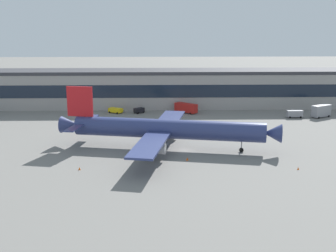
{
  "coord_description": "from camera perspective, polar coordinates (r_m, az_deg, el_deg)",
  "views": [
    {
      "loc": [
        -6.8,
        -106.23,
        31.78
      ],
      "look_at": [
        -3.99,
        5.56,
        5.0
      ],
      "focal_mm": 46.87,
      "sensor_mm": 36.0,
      "label": 1
    }
  ],
  "objects": [
    {
      "name": "baggage_tug",
      "position": [
        155.93,
        -3.76,
        2.08
      ],
      "size": [
        4.01,
        3.9,
        1.85
      ],
      "color": "black",
      "rests_on": "ground_plane"
    },
    {
      "name": "catering_truck",
      "position": [
        157.27,
        19.28,
        1.9
      ],
      "size": [
        7.53,
        5.87,
        4.15
      ],
      "color": "gray",
      "rests_on": "ground_plane"
    },
    {
      "name": "crew_van",
      "position": [
        154.03,
        16.17,
        1.58
      ],
      "size": [
        5.24,
        2.36,
        2.55
      ],
      "color": "gray",
      "rests_on": "ground_plane"
    },
    {
      "name": "traffic_cone_2",
      "position": [
        100.92,
        16.57,
        -5.3
      ],
      "size": [
        0.44,
        0.44,
        0.56
      ],
      "primitive_type": "cone",
      "color": "#F2590C",
      "rests_on": "ground_plane"
    },
    {
      "name": "fuel_truck",
      "position": [
        155.95,
        2.4,
        2.4
      ],
      "size": [
        8.18,
        7.61,
        3.35
      ],
      "color": "red",
      "rests_on": "ground_plane"
    },
    {
      "name": "terminal_building",
      "position": [
        166.59,
        0.92,
        4.92
      ],
      "size": [
        202.33,
        14.99,
        14.02
      ],
      "color": "#9E9993",
      "rests_on": "ground_plane"
    },
    {
      "name": "traffic_cone_1",
      "position": [
        98.52,
        -11.44,
        -5.44
      ],
      "size": [
        0.5,
        0.5,
        0.63
      ],
      "primitive_type": "cone",
      "color": "#F2590C",
      "rests_on": "ground_plane"
    },
    {
      "name": "traffic_cone_0",
      "position": [
        103.12,
        2.52,
        -4.28
      ],
      "size": [
        0.59,
        0.59,
        0.74
      ],
      "primitive_type": "cone",
      "color": "#F2590C",
      "rests_on": "ground_plane"
    },
    {
      "name": "airliner",
      "position": [
        111.22,
        -0.42,
        -0.38
      ],
      "size": [
        56.47,
        48.86,
        15.48
      ],
      "color": "navy",
      "rests_on": "ground_plane"
    },
    {
      "name": "ground_plane",
      "position": [
        111.09,
        2.13,
        -3.16
      ],
      "size": [
        600.0,
        600.0,
        0.0
      ],
      "primitive_type": "plane",
      "color": "slate"
    },
    {
      "name": "pushback_tractor",
      "position": [
        156.68,
        -6.8,
        2.06
      ],
      "size": [
        5.45,
        4.76,
        1.75
      ],
      "color": "yellow",
      "rests_on": "ground_plane"
    }
  ]
}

